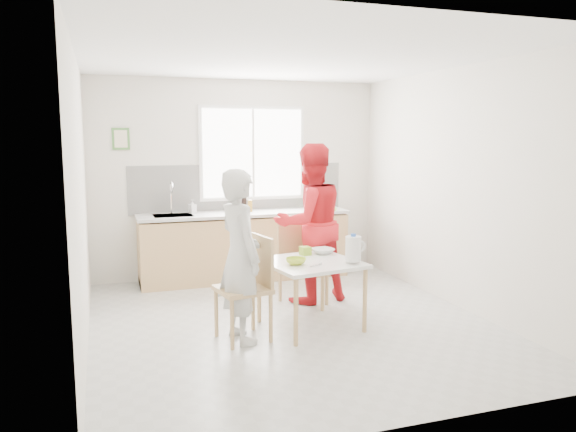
# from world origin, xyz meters

# --- Properties ---
(ground) EXTENTS (4.50, 4.50, 0.00)m
(ground) POSITION_xyz_m (0.00, 0.00, 0.00)
(ground) COLOR #B7B7B2
(ground) RESTS_ON ground
(room_shell) EXTENTS (4.50, 4.50, 4.50)m
(room_shell) POSITION_xyz_m (0.00, 0.00, 1.64)
(room_shell) COLOR silver
(room_shell) RESTS_ON ground
(window) EXTENTS (1.50, 0.06, 1.30)m
(window) POSITION_xyz_m (0.20, 2.23, 1.70)
(window) COLOR white
(window) RESTS_ON room_shell
(backsplash) EXTENTS (3.00, 0.02, 0.65)m
(backsplash) POSITION_xyz_m (0.00, 2.24, 1.23)
(backsplash) COLOR white
(backsplash) RESTS_ON room_shell
(picture_frame) EXTENTS (0.22, 0.03, 0.28)m
(picture_frame) POSITION_xyz_m (-1.55, 2.23, 1.90)
(picture_frame) COLOR #4A833B
(picture_frame) RESTS_ON room_shell
(kitchen_counter) EXTENTS (2.84, 0.64, 1.37)m
(kitchen_counter) POSITION_xyz_m (-0.00, 1.95, 0.42)
(kitchen_counter) COLOR tan
(kitchen_counter) RESTS_ON ground
(dining_table) EXTENTS (1.03, 1.03, 0.69)m
(dining_table) POSITION_xyz_m (0.15, -0.18, 0.61)
(dining_table) COLOR white
(dining_table) RESTS_ON ground
(chair_left) EXTENTS (0.53, 0.53, 0.99)m
(chair_left) POSITION_xyz_m (-0.51, -0.29, 0.55)
(chair_left) COLOR tan
(chair_left) RESTS_ON ground
(chair_far) EXTENTS (0.54, 0.54, 1.01)m
(chair_far) POSITION_xyz_m (0.35, 0.70, 0.55)
(chair_far) COLOR tan
(chair_far) RESTS_ON ground
(person_white) EXTENTS (0.49, 0.66, 1.64)m
(person_white) POSITION_xyz_m (-0.61, -0.31, 0.82)
(person_white) COLOR silver
(person_white) RESTS_ON ground
(person_red) EXTENTS (1.01, 0.85, 1.85)m
(person_red) POSITION_xyz_m (0.47, 0.69, 0.93)
(person_red) COLOR red
(person_red) RESTS_ON ground
(bowl_green) EXTENTS (0.23, 0.23, 0.06)m
(bowl_green) POSITION_xyz_m (-0.04, -0.26, 0.72)
(bowl_green) COLOR #ADCD2F
(bowl_green) RESTS_ON dining_table
(bowl_white) EXTENTS (0.27, 0.27, 0.06)m
(bowl_white) POSITION_xyz_m (0.40, 0.12, 0.71)
(bowl_white) COLOR white
(bowl_white) RESTS_ON dining_table
(milk_jug) EXTENTS (0.22, 0.16, 0.27)m
(milk_jug) POSITION_xyz_m (0.52, -0.40, 0.83)
(milk_jug) COLOR white
(milk_jug) RESTS_ON dining_table
(green_box) EXTENTS (0.12, 0.12, 0.09)m
(green_box) POSITION_xyz_m (0.20, 0.12, 0.73)
(green_box) COLOR #8BB529
(green_box) RESTS_ON dining_table
(spoon) EXTENTS (0.14, 0.09, 0.01)m
(spoon) POSITION_xyz_m (0.11, -0.41, 0.70)
(spoon) COLOR #A5A5AA
(spoon) RESTS_ON dining_table
(cutting_board) EXTENTS (0.42, 0.37, 0.01)m
(cutting_board) POSITION_xyz_m (1.12, 1.86, 0.93)
(cutting_board) COLOR #7FBD2B
(cutting_board) RESTS_ON kitchen_counter
(wine_bottle_a) EXTENTS (0.07, 0.07, 0.32)m
(wine_bottle_a) POSITION_xyz_m (-0.10, 2.11, 1.08)
(wine_bottle_a) COLOR black
(wine_bottle_a) RESTS_ON kitchen_counter
(wine_bottle_b) EXTENTS (0.07, 0.07, 0.30)m
(wine_bottle_b) POSITION_xyz_m (0.03, 2.07, 1.07)
(wine_bottle_b) COLOR black
(wine_bottle_b) RESTS_ON kitchen_counter
(jar_amber) EXTENTS (0.06, 0.06, 0.16)m
(jar_amber) POSITION_xyz_m (0.08, 1.96, 1.00)
(jar_amber) COLOR olive
(jar_amber) RESTS_ON kitchen_counter
(soap_bottle) EXTENTS (0.11, 0.11, 0.18)m
(soap_bottle) POSITION_xyz_m (-0.68, 2.04, 1.01)
(soap_bottle) COLOR #999999
(soap_bottle) RESTS_ON kitchen_counter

